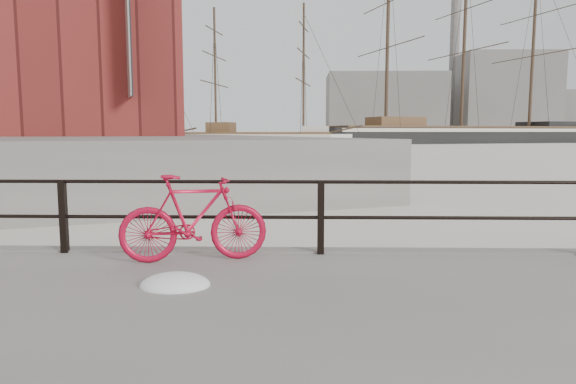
% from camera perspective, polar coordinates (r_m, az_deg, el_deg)
% --- Properties ---
extents(ground, '(400.00, 400.00, 0.00)m').
position_cam_1_polar(ground, '(8.17, 29.19, -8.29)').
color(ground, white).
rests_on(ground, ground).
extents(far_quay, '(78.44, 148.07, 1.80)m').
position_cam_1_polar(far_quay, '(86.88, -23.43, 5.42)').
color(far_quay, gray).
rests_on(far_quay, ground).
extents(bicycle, '(1.86, 0.65, 1.11)m').
position_cam_1_polar(bicycle, '(6.62, -10.43, -2.87)').
color(bicycle, '#BA0C2B').
rests_on(bicycle, promenade).
extents(barque_black, '(70.57, 43.37, 37.47)m').
position_cam_1_polar(barque_black, '(97.92, 18.61, 5.17)').
color(barque_black, black).
rests_on(barque_black, ground).
extents(schooner_mid, '(32.27, 17.94, 21.80)m').
position_cam_1_polar(schooner_mid, '(79.61, -3.23, 5.24)').
color(schooner_mid, beige).
rests_on(schooner_mid, ground).
extents(schooner_left, '(23.29, 11.57, 17.45)m').
position_cam_1_polar(schooner_left, '(85.78, -17.92, 5.03)').
color(schooner_left, silver).
rests_on(schooner_left, ground).
extents(workboat_far, '(10.42, 4.28, 7.00)m').
position_cam_1_polar(workboat_far, '(62.86, -29.00, 4.03)').
color(workboat_far, black).
rests_on(workboat_far, ground).
extents(apartment_mustard, '(26.02, 22.15, 22.20)m').
position_cam_1_polar(apartment_mustard, '(55.20, -27.84, 17.33)').
color(apartment_mustard, gold).
rests_on(apartment_mustard, far_quay).
extents(apartment_cream, '(24.16, 21.40, 21.20)m').
position_cam_1_polar(apartment_cream, '(77.71, -25.69, 13.73)').
color(apartment_cream, beige).
rests_on(apartment_cream, far_quay).
extents(apartment_grey, '(26.02, 22.15, 23.20)m').
position_cam_1_polar(apartment_grey, '(99.62, -24.63, 12.66)').
color(apartment_grey, '#9A9995').
rests_on(apartment_grey, far_quay).
extents(apartment_brick, '(27.87, 22.90, 21.20)m').
position_cam_1_polar(apartment_brick, '(122.37, -23.88, 11.00)').
color(apartment_brick, brown).
rests_on(apartment_brick, far_quay).
extents(industrial_west, '(32.00, 18.00, 18.00)m').
position_cam_1_polar(industrial_west, '(149.04, 10.64, 9.27)').
color(industrial_west, gray).
rests_on(industrial_west, ground).
extents(industrial_mid, '(26.00, 20.00, 24.00)m').
position_cam_1_polar(industrial_mid, '(163.24, 22.76, 9.69)').
color(industrial_mid, gray).
rests_on(industrial_mid, ground).
extents(industrial_east, '(20.00, 16.00, 14.00)m').
position_cam_1_polar(industrial_east, '(177.06, 29.10, 7.47)').
color(industrial_east, gray).
rests_on(industrial_east, ground).
extents(smokestack, '(2.80, 2.80, 44.00)m').
position_cam_1_polar(smokestack, '(164.72, 17.94, 13.34)').
color(smokestack, gray).
rests_on(smokestack, ground).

